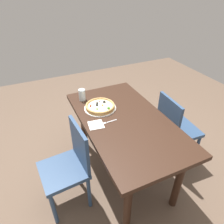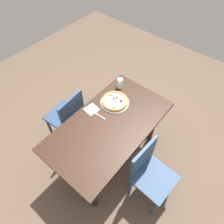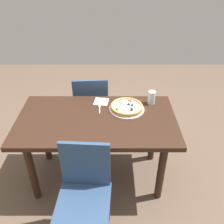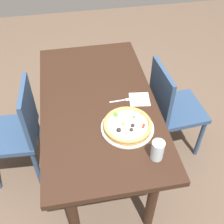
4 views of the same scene
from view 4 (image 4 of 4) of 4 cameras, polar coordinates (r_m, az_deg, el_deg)
ground_plane at (r=2.54m, az=-2.25°, el=-10.28°), size 6.00×6.00×0.00m
dining_table at (r=2.04m, az=-2.76°, el=0.07°), size 1.45×0.80×0.75m
chair_near at (r=2.24m, az=-18.63°, el=-3.55°), size 0.42×0.42×0.89m
chair_far at (r=2.35m, az=12.00°, el=0.97°), size 0.43×0.43×0.89m
plate at (r=1.79m, az=3.15°, el=-3.19°), size 0.34×0.34×0.01m
pizza at (r=1.77m, az=3.17°, el=-2.65°), size 0.31×0.31×0.05m
fork at (r=1.98m, az=2.26°, el=2.41°), size 0.02×0.17×0.00m
drinking_glass at (r=1.62m, az=9.23°, el=-7.67°), size 0.07×0.07×0.13m
napkin at (r=1.99m, az=5.60°, el=2.58°), size 0.16×0.16×0.00m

